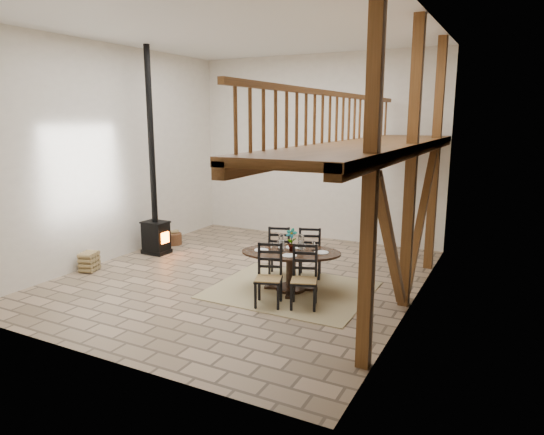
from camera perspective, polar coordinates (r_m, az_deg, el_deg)
The scene contains 7 objects.
ground at distance 10.44m, azimuth -3.35°, elevation -7.00°, with size 8.00×8.00×0.00m, color tan.
room_shell at distance 9.34m, azimuth 2.81°, elevation 9.66°, with size 7.02×8.02×5.01m.
rug at distance 9.66m, azimuth 2.22°, elevation -8.51°, with size 3.00×2.50×0.02m, color tan.
dining_table at distance 9.51m, azimuth 2.24°, elevation -6.02°, with size 2.21×2.39×1.24m.
wood_stove at distance 12.29m, azimuth -13.65°, elevation 1.01°, with size 0.64×0.50×5.00m.
log_basket at distance 13.26m, azimuth -11.54°, elevation -2.42°, with size 0.45×0.45×0.38m.
log_stack at distance 11.49m, azimuth -20.70°, elevation -4.88°, with size 0.43×0.50×0.43m.
Camera 1 is at (5.06, -8.50, 3.35)m, focal length 32.00 mm.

